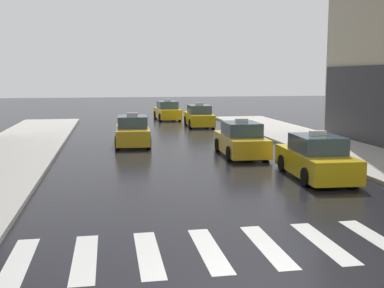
# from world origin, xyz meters

# --- Properties ---
(crosswalk_markings) EXTENTS (11.30, 2.80, 0.01)m
(crosswalk_markings) POSITION_xyz_m (-0.00, 3.00, 0.00)
(crosswalk_markings) COLOR silver
(crosswalk_markings) RESTS_ON ground
(taxi_lead) EXTENTS (2.12, 4.63, 1.80)m
(taxi_lead) POSITION_xyz_m (4.22, 9.65, 0.72)
(taxi_lead) COLOR yellow
(taxi_lead) RESTS_ON ground
(taxi_second) EXTENTS (2.04, 4.59, 1.80)m
(taxi_second) POSITION_xyz_m (2.82, 15.05, 0.72)
(taxi_second) COLOR gold
(taxi_second) RESTS_ON ground
(taxi_third) EXTENTS (2.05, 4.59, 1.80)m
(taxi_third) POSITION_xyz_m (-2.18, 19.63, 0.72)
(taxi_third) COLOR gold
(taxi_third) RESTS_ON ground
(taxi_fourth) EXTENTS (2.05, 4.60, 1.80)m
(taxi_fourth) POSITION_xyz_m (3.37, 28.59, 0.72)
(taxi_fourth) COLOR yellow
(taxi_fourth) RESTS_ON ground
(taxi_fifth) EXTENTS (2.12, 4.63, 1.80)m
(taxi_fifth) POSITION_xyz_m (1.65, 34.57, 0.72)
(taxi_fifth) COLOR yellow
(taxi_fifth) RESTS_ON ground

